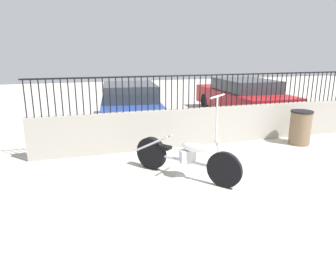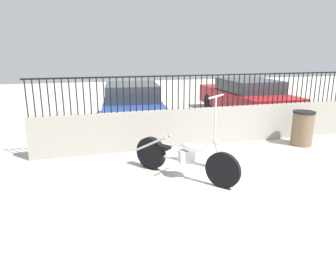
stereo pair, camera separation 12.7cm
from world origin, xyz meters
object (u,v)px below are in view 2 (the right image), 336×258
at_px(trash_bin, 302,128).
at_px(car_red, 245,97).
at_px(car_blue, 132,104).
at_px(motorcycle_silver, 179,156).

distance_m(trash_bin, car_red, 3.52).
bearing_deg(trash_bin, car_red, 83.56).
relative_size(trash_bin, car_blue, 0.20).
distance_m(car_blue, car_red, 4.12).
relative_size(car_blue, car_red, 0.91).
height_order(car_blue, car_red, car_red).
xyz_separation_m(trash_bin, car_red, (0.39, 3.49, 0.25)).
height_order(trash_bin, car_red, car_red).
bearing_deg(motorcycle_silver, car_blue, 142.67).
xyz_separation_m(motorcycle_silver, car_red, (3.94, 4.51, 0.29)).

